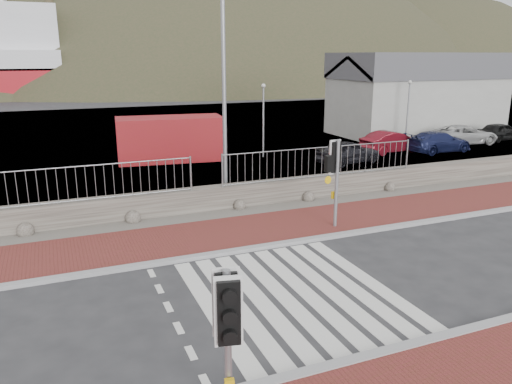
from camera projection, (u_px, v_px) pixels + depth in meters
name	position (u px, v px, depth m)	size (l,w,h in m)	color
ground	(294.00, 294.00, 12.22)	(220.00, 220.00, 0.00)	#28282B
sidewalk_far	(232.00, 233.00, 16.22)	(40.00, 3.00, 0.08)	maroon
kerb_near	(364.00, 358.00, 9.53)	(40.00, 0.25, 0.12)	gray
kerb_far	(249.00, 249.00, 14.88)	(40.00, 0.25, 0.12)	gray
zebra_crossing	(294.00, 293.00, 12.21)	(4.62, 5.60, 0.01)	silver
gravel_strip	(213.00, 216.00, 18.00)	(40.00, 1.50, 0.06)	#59544C
stone_wall	(206.00, 199.00, 18.60)	(40.00, 0.60, 0.90)	#48423B
railing	(207.00, 164.00, 18.11)	(18.07, 0.07, 1.22)	gray
quay	(126.00, 134.00, 37.08)	(120.00, 40.00, 0.50)	#4C4C4F
water	(88.00, 98.00, 68.28)	(220.00, 50.00, 0.05)	#3F4C54
harbor_building	(417.00, 93.00, 36.52)	(12.20, 6.20, 5.80)	#9E9E99
hills_backdrop	(124.00, 204.00, 99.16)	(254.00, 90.00, 100.00)	#2E351F
traffic_signal_near	(227.00, 321.00, 7.02)	(0.44, 0.32, 2.81)	gray
traffic_signal_far	(336.00, 165.00, 16.24)	(0.74, 0.33, 3.02)	gray
streetlight	(228.00, 70.00, 18.53)	(1.93, 0.37, 9.09)	gray
shipping_container	(170.00, 139.00, 27.46)	(5.71, 2.38, 2.38)	maroon
car_a	(348.00, 152.00, 26.70)	(1.47, 3.66, 1.25)	black
car_b	(392.00, 142.00, 29.68)	(1.37, 3.92, 1.29)	#5C0D17
car_c	(438.00, 142.00, 29.85)	(1.74, 4.29, 1.25)	#151A42
car_d	(464.00, 135.00, 32.56)	(2.06, 4.46, 1.24)	#AAAAAA
car_e	(500.00, 132.00, 33.86)	(1.45, 3.60, 1.23)	black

